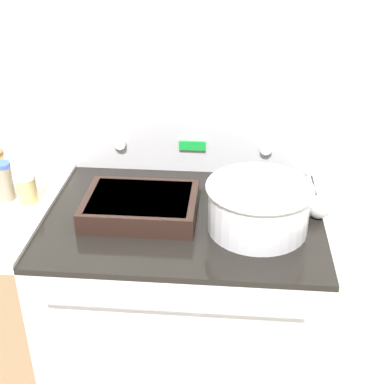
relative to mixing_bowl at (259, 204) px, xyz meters
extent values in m
cube|color=silver|center=(-0.21, 0.43, 0.25)|extent=(8.00, 0.05, 2.50)
cube|color=#BCBCC1|center=(-0.21, 0.07, -0.55)|extent=(0.82, 0.64, 0.90)
cube|color=black|center=(-0.21, 0.07, -0.09)|extent=(0.82, 0.64, 0.02)
cylinder|color=silver|center=(-0.21, -0.27, -0.16)|extent=(0.67, 0.02, 0.02)
cube|color=#BCBCC1|center=(-0.21, 0.37, 0.01)|extent=(0.82, 0.05, 0.18)
cylinder|color=white|center=(-0.46, 0.34, 0.02)|extent=(0.04, 0.02, 0.04)
cylinder|color=white|center=(0.03, 0.34, 0.02)|extent=(0.04, 0.02, 0.04)
cube|color=green|center=(-0.21, 0.34, 0.02)|extent=(0.09, 0.01, 0.03)
cylinder|color=silver|center=(0.00, 0.00, -0.01)|extent=(0.28, 0.28, 0.14)
torus|color=silver|center=(0.00, 0.00, 0.06)|extent=(0.30, 0.30, 0.01)
cylinder|color=beige|center=(0.00, 0.00, 0.04)|extent=(0.26, 0.26, 0.02)
cube|color=black|center=(-0.34, 0.04, -0.05)|extent=(0.33, 0.24, 0.06)
cube|color=#B2894C|center=(-0.34, 0.04, -0.03)|extent=(0.29, 0.22, 0.03)
cylinder|color=#B7B7B7|center=(0.18, 0.22, -0.07)|extent=(0.01, 0.29, 0.01)
sphere|color=#B7B7B7|center=(0.18, 0.08, -0.04)|extent=(0.07, 0.07, 0.07)
cylinder|color=tan|center=(-0.69, 0.07, -0.03)|extent=(0.06, 0.06, 0.08)
cylinder|color=white|center=(-0.69, 0.07, 0.02)|extent=(0.06, 0.06, 0.01)
cylinder|color=gray|center=(-0.77, 0.08, -0.01)|extent=(0.05, 0.05, 0.11)
cylinder|color=#3856B7|center=(-0.77, 0.08, 0.05)|extent=(0.05, 0.05, 0.01)
camera|label=1|loc=(-0.08, -1.30, 0.75)|focal=50.00mm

